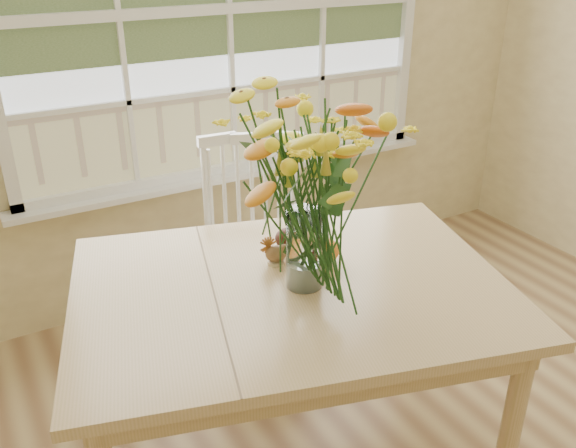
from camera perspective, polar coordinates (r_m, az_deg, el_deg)
wall_back at (r=3.26m, az=-5.65°, el=16.01°), size 4.00×0.02×2.70m
window at (r=3.20m, az=-5.50°, el=19.12°), size 2.42×0.12×1.74m
dining_table at (r=2.17m, az=0.26°, el=-7.65°), size 1.71×1.42×0.79m
windsor_chair at (r=2.90m, az=-3.13°, el=-1.27°), size 0.62×0.60×1.04m
flower_vase at (r=1.93m, az=1.64°, el=4.96°), size 0.58×0.58×0.69m
pumpkin at (r=2.22m, az=3.32°, el=-2.61°), size 0.12×0.12×0.09m
turkey_figurine at (r=2.22m, az=-1.15°, el=-2.80°), size 0.09×0.08×0.10m
dark_gourd at (r=2.32m, az=-0.14°, el=-1.46°), size 0.13×0.09×0.08m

